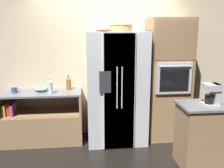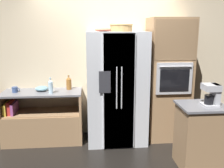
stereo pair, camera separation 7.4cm
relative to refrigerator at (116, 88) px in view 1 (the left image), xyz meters
The scene contains 13 objects.
ground_plane 0.96m from the refrigerator, 159.00° to the right, with size 20.00×20.00×0.00m, color black.
wall_back 0.63m from the refrigerator, 113.42° to the left, with size 12.00×0.06×2.80m.
counter_left 1.41m from the refrigerator, behind, with size 1.32×0.56×0.89m.
refrigerator is the anchor object (origin of this frame).
wall_oven 0.92m from the refrigerator, ahead, with size 0.72×0.65×2.10m.
island_counter 1.51m from the refrigerator, 41.54° to the right, with size 0.63×0.56×0.91m.
wicker_basket 1.01m from the refrigerator, 29.96° to the right, with size 0.37×0.37×0.12m.
fruit_bowl 0.99m from the refrigerator, behind, with size 0.29×0.29×0.06m.
bottle_tall 0.84m from the refrigerator, 165.98° to the left, with size 0.09×0.09×0.25m.
bottle_short 1.09m from the refrigerator, behind, with size 0.08×0.08×0.26m.
mug 1.69m from the refrigerator, behind, with size 0.13×0.09×0.09m.
mixing_bowl 1.27m from the refrigerator, behind, with size 0.22×0.22×0.08m.
coffee_maker 1.54m from the refrigerator, 40.19° to the right, with size 0.20×0.21×0.29m.
Camera 1 is at (-0.35, -3.99, 1.93)m, focal length 40.00 mm.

